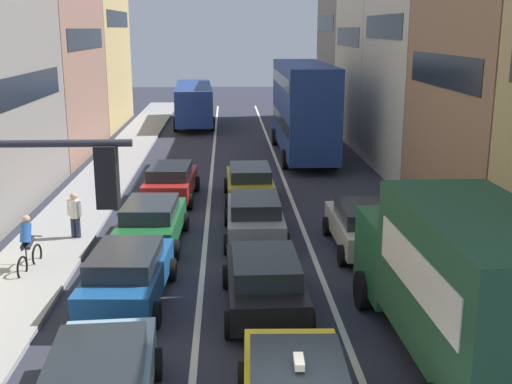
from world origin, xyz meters
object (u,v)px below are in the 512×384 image
object	(u,v)px
hatchback_centre_lane_third	(255,216)
coupe_centre_lane_fourth	(250,182)
sedan_left_lane_fourth	(171,181)
cyclist_on_sidewalk	(28,245)
wagon_left_lane_second	(127,274)
bus_mid_queue_primary	(303,105)
removalist_box_truck	(459,278)
bus_far_queue_secondary	(194,101)
sedan_right_lane_behind_truck	(364,226)
pedestrian_mid_sidewalk	(75,214)
sedan_left_lane_third	(152,221)
sedan_centre_lane_second	(265,281)

from	to	relation	value
hatchback_centre_lane_third	coupe_centre_lane_fourth	distance (m)	4.86
sedan_left_lane_fourth	cyclist_on_sidewalk	bearing A→B (deg)	159.73
wagon_left_lane_second	bus_mid_queue_primary	world-z (taller)	bus_mid_queue_primary
removalist_box_truck	bus_mid_queue_primary	xyz separation A→B (m)	(-0.48, 22.63, 0.86)
hatchback_centre_lane_third	bus_far_queue_secondary	distance (m)	26.71
hatchback_centre_lane_third	sedan_left_lane_fourth	xyz separation A→B (m)	(-3.22, 5.23, 0.00)
hatchback_centre_lane_third	sedan_right_lane_behind_truck	xyz separation A→B (m)	(3.40, -1.19, 0.00)
sedan_left_lane_fourth	cyclist_on_sidewalk	xyz separation A→B (m)	(-3.42, -8.00, 0.05)
wagon_left_lane_second	pedestrian_mid_sidewalk	bearing A→B (deg)	28.72
sedan_left_lane_third	pedestrian_mid_sidewalk	size ratio (longest dim) A/B	2.63
sedan_right_lane_behind_truck	cyclist_on_sidewalk	bearing A→B (deg)	98.71
sedan_left_lane_third	hatchback_centre_lane_third	bearing A→B (deg)	-80.61
sedan_centre_lane_second	pedestrian_mid_sidewalk	distance (m)	8.20
sedan_left_lane_fourth	bus_mid_queue_primary	distance (m)	11.18
removalist_box_truck	sedan_left_lane_fourth	size ratio (longest dim) A/B	1.77
sedan_left_lane_third	pedestrian_mid_sidewalk	distance (m)	2.60
coupe_centre_lane_fourth	cyclist_on_sidewalk	distance (m)	10.12
bus_far_queue_secondary	sedan_centre_lane_second	bearing A→B (deg)	-176.94
coupe_centre_lane_fourth	cyclist_on_sidewalk	xyz separation A→B (m)	(-6.65, -7.63, 0.05)
bus_far_queue_secondary	sedan_left_lane_fourth	bearing A→B (deg)	177.39
removalist_box_truck	wagon_left_lane_second	xyz separation A→B (m)	(-7.23, 3.52, -1.18)
bus_far_queue_secondary	pedestrian_mid_sidewalk	size ratio (longest dim) A/B	6.39
sedan_left_lane_fourth	bus_mid_queue_primary	world-z (taller)	bus_mid_queue_primary
sedan_right_lane_behind_truck	sedan_left_lane_fourth	bearing A→B (deg)	45.66
sedan_right_lane_behind_truck	bus_mid_queue_primary	size ratio (longest dim) A/B	0.41
sedan_left_lane_third	bus_mid_queue_primary	size ratio (longest dim) A/B	0.42
wagon_left_lane_second	hatchback_centre_lane_third	distance (m)	6.09
coupe_centre_lane_fourth	pedestrian_mid_sidewalk	xyz separation A→B (m)	(-5.94, -4.81, 0.15)
cyclist_on_sidewalk	pedestrian_mid_sidewalk	world-z (taller)	cyclist_on_sidewalk
pedestrian_mid_sidewalk	bus_far_queue_secondary	bearing A→B (deg)	-167.23
wagon_left_lane_second	sedan_left_lane_fourth	xyz separation A→B (m)	(0.27, 10.23, 0.00)
sedan_centre_lane_second	coupe_centre_lane_fourth	world-z (taller)	same
sedan_left_lane_fourth	sedan_right_lane_behind_truck	bearing A→B (deg)	-131.28
wagon_left_lane_second	sedan_centre_lane_second	bearing A→B (deg)	-97.33
removalist_box_truck	pedestrian_mid_sidewalk	distance (m)	12.96
sedan_centre_lane_second	cyclist_on_sidewalk	world-z (taller)	cyclist_on_sidewalk
sedan_centre_lane_second	sedan_left_lane_fourth	xyz separation A→B (m)	(-3.21, 10.86, 0.00)
removalist_box_truck	sedan_right_lane_behind_truck	world-z (taller)	removalist_box_truck
cyclist_on_sidewalk	pedestrian_mid_sidewalk	size ratio (longest dim) A/B	1.04
sedan_centre_lane_second	sedan_right_lane_behind_truck	distance (m)	5.60
coupe_centre_lane_fourth	sedan_right_lane_behind_truck	size ratio (longest dim) A/B	1.00
removalist_box_truck	sedan_left_lane_fourth	distance (m)	15.46
cyclist_on_sidewalk	bus_far_queue_secondary	bearing A→B (deg)	-0.37
wagon_left_lane_second	cyclist_on_sidewalk	xyz separation A→B (m)	(-3.15, 2.24, 0.05)
hatchback_centre_lane_third	coupe_centre_lane_fourth	bearing A→B (deg)	0.23
hatchback_centre_lane_third	sedan_left_lane_fourth	distance (m)	6.14
hatchback_centre_lane_third	cyclist_on_sidewalk	distance (m)	7.19
sedan_centre_lane_second	coupe_centre_lane_fourth	distance (m)	10.49
removalist_box_truck	bus_mid_queue_primary	distance (m)	22.66
hatchback_centre_lane_third	sedan_left_lane_third	size ratio (longest dim) A/B	0.99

